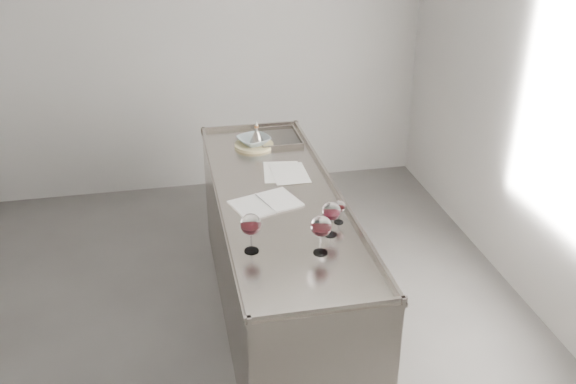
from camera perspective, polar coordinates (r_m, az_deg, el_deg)
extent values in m
cube|color=#4D4A48|center=(4.22, -6.84, -14.40)|extent=(4.50, 5.00, 0.02)
cube|color=#A5A2A0|center=(5.85, -10.02, 13.02)|extent=(4.50, 0.02, 2.80)
cube|color=gray|center=(4.22, -0.79, -6.15)|extent=(0.75, 2.40, 0.92)
cube|color=gray|center=(3.99, -0.83, -0.47)|extent=(0.77, 2.42, 0.02)
cube|color=gray|center=(2.99, 3.55, -10.35)|extent=(0.77, 0.02, 0.03)
cube|color=gray|center=(5.05, -3.39, 5.86)|extent=(0.77, 0.02, 0.03)
cube|color=gray|center=(3.93, -6.06, -0.64)|extent=(0.02, 2.42, 0.03)
cube|color=gray|center=(4.05, 4.25, 0.32)|extent=(0.02, 2.42, 0.03)
cube|color=#595654|center=(4.84, -0.85, 4.68)|extent=(0.30, 0.38, 0.01)
cylinder|color=white|center=(3.43, -3.25, -5.21)|extent=(0.08, 0.08, 0.00)
cylinder|color=white|center=(3.40, -3.28, -4.42)|extent=(0.01, 0.01, 0.11)
ellipsoid|color=white|center=(3.35, -3.32, -2.90)|extent=(0.11, 0.11, 0.12)
cylinder|color=#33070B|center=(3.36, -3.31, -3.27)|extent=(0.08, 0.08, 0.03)
cylinder|color=white|center=(3.41, 2.90, -5.38)|extent=(0.08, 0.08, 0.00)
cylinder|color=white|center=(3.38, 2.93, -4.58)|extent=(0.01, 0.01, 0.11)
ellipsoid|color=white|center=(3.33, 2.97, -3.05)|extent=(0.11, 0.11, 0.12)
cylinder|color=#37070B|center=(3.34, 2.96, -3.43)|extent=(0.08, 0.08, 0.03)
cylinder|color=white|center=(3.57, 3.80, -3.78)|extent=(0.07, 0.07, 0.00)
cylinder|color=white|center=(3.55, 3.83, -3.07)|extent=(0.01, 0.01, 0.10)
ellipsoid|color=white|center=(3.50, 3.88, -1.71)|extent=(0.10, 0.10, 0.11)
cylinder|color=#3D0811|center=(3.51, 3.86, -2.04)|extent=(0.07, 0.07, 0.02)
cylinder|color=white|center=(3.70, 4.53, -2.67)|extent=(0.06, 0.06, 0.00)
cylinder|color=white|center=(3.68, 4.55, -2.18)|extent=(0.01, 0.01, 0.07)
ellipsoid|color=white|center=(3.65, 4.58, -1.28)|extent=(0.07, 0.07, 0.07)
cylinder|color=#3D080A|center=(3.66, 4.58, -1.49)|extent=(0.05, 0.05, 0.02)
cube|color=white|center=(3.84, -3.32, -1.36)|extent=(0.27, 0.32, 0.01)
cube|color=white|center=(3.93, -0.72, -0.68)|extent=(0.27, 0.32, 0.01)
cylinder|color=white|center=(3.88, -2.01, -0.94)|extent=(0.10, 0.26, 0.01)
cube|color=silver|center=(4.29, -0.56, 1.81)|extent=(0.28, 0.37, 0.00)
cube|color=silver|center=(4.27, 0.15, 1.66)|extent=(0.23, 0.33, 0.00)
cylinder|color=#CDBD84|center=(4.70, -3.05, 4.18)|extent=(0.33, 0.33, 0.02)
imported|color=#8FA0A7|center=(4.69, -3.06, 4.60)|extent=(0.30, 0.30, 0.06)
cone|color=#A89E96|center=(4.71, -2.79, 4.80)|extent=(0.13, 0.13, 0.11)
cylinder|color=#A89E96|center=(4.68, -2.81, 5.59)|extent=(0.02, 0.02, 0.03)
cylinder|color=#A55F2D|center=(4.67, -2.81, 5.83)|extent=(0.03, 0.03, 0.01)
cone|color=#A89E96|center=(4.66, -2.82, 6.12)|extent=(0.02, 0.02, 0.04)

